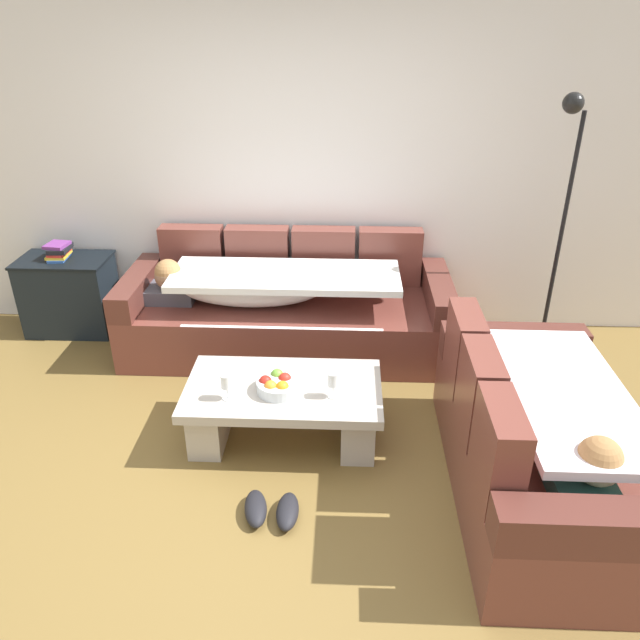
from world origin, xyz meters
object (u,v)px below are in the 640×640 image
Objects in this scene: wine_glass_near_left at (227,382)px; couch_along_wall at (282,310)px; couch_near_window at (539,443)px; pair_of_shoes at (272,510)px; wine_glass_near_right at (333,380)px; coffee_table at (284,405)px; book_stack_on_cabinet at (59,251)px; fruit_bowl at (279,384)px; floor_lamp at (560,213)px; side_cabinet at (70,295)px.

couch_along_wall is at bearing 81.73° from wine_glass_near_left.
couch_near_window is 1.49m from pair_of_shoes.
couch_near_window is at bearing -16.01° from wine_glass_near_right.
book_stack_on_cabinet is at bearing 144.56° from coffee_table.
wine_glass_near_left is at bearing -154.38° from coffee_table.
fruit_bowl is at bearing 75.56° from couch_near_window.
book_stack_on_cabinet reaches higher than pair_of_shoes.
couch_near_window is 5.61× the size of pair_of_shoes.
couch_near_window is 10.58× the size of wine_glass_near_left.
pair_of_shoes is (-1.44, -0.27, -0.29)m from couch_near_window.
floor_lamp is at bearing -2.25° from book_stack_on_cabinet.
couch_near_window is at bearing -16.47° from coffee_table.
wine_glass_near_left is 0.23× the size of side_cabinet.
side_cabinet is at bearing 146.47° from wine_glass_near_right.
coffee_table is at bearing 25.62° from wine_glass_near_left.
book_stack_on_cabinet is 3.86m from floor_lamp.
fruit_bowl is 0.39× the size of side_cabinet.
wine_glass_near_left is at bearing -148.24° from floor_lamp.
wine_glass_near_left is at bearing -43.30° from book_stack_on_cabinet.
pair_of_shoes is (1.93, -2.06, -0.66)m from book_stack_on_cabinet.
couch_along_wall is 2.08× the size of coffee_table.
floor_lamp is at bearing 45.10° from pair_of_shoes.
wine_glass_near_right is 2.69m from book_stack_on_cabinet.
pair_of_shoes is at bearing 100.48° from couch_near_window.
floor_lamp is (1.91, 1.22, 0.88)m from coffee_table.
wine_glass_near_right is at bearing -8.95° from fruit_bowl.
book_stack_on_cabinet is at bearing 172.85° from couch_along_wall.
fruit_bowl is (0.10, -1.20, 0.09)m from couch_along_wall.
coffee_table is 7.23× the size of wine_glass_near_right.
coffee_table is 5.17× the size of book_stack_on_cabinet.
side_cabinet is 2.30× the size of pair_of_shoes.
pair_of_shoes is (1.91, -2.06, -0.28)m from side_cabinet.
side_cabinet is 3.10× the size of book_stack_on_cabinet.
coffee_table is at bearing 89.85° from pair_of_shoes.
book_stack_on_cabinet is (-2.24, 1.48, 0.21)m from wine_glass_near_right.
floor_lamp is (3.84, -0.15, 0.41)m from book_stack_on_cabinet.
couch_along_wall is 2.18m from floor_lamp.
fruit_bowl is at bearing -85.09° from couch_along_wall.
couch_along_wall is 1.28× the size of floor_lamp.
floor_lamp reaches higher than fruit_bowl.
side_cabinet is at bearing 61.81° from couch_near_window.
couch_near_window is 2.44× the size of side_cabinet.
side_cabinet is 2.83m from pair_of_shoes.
couch_along_wall is at bearing 93.81° from pair_of_shoes.
side_cabinet is at bearing 144.38° from coffee_table.
side_cabinet is at bearing 143.11° from fruit_bowl.
coffee_table is (-1.44, 0.42, -0.10)m from couch_near_window.
coffee_table reaches higher than pair_of_shoes.
couch_near_window is 3.80m from side_cabinet.
couch_near_window is at bearing -8.92° from wine_glass_near_left.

